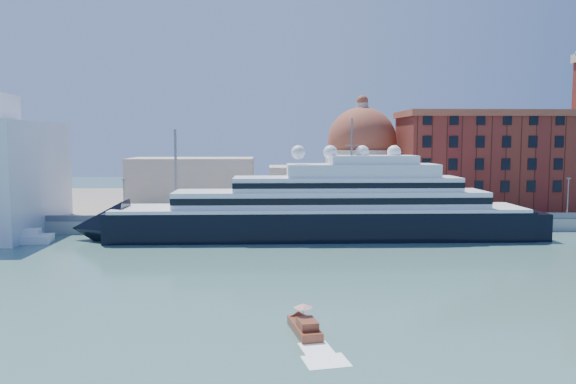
{
  "coord_description": "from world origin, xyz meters",
  "views": [
    {
      "loc": [
        -1.46,
        -80.93,
        18.52
      ],
      "look_at": [
        2.16,
        18.0,
        9.23
      ],
      "focal_mm": 35.0,
      "sensor_mm": 36.0,
      "label": 1
    }
  ],
  "objects": [
    {
      "name": "church",
      "position": [
        6.39,
        57.72,
        10.91
      ],
      "size": [
        66.0,
        18.0,
        25.5
      ],
      "color": "beige",
      "rests_on": "land"
    },
    {
      "name": "superyacht",
      "position": [
        5.82,
        23.0,
        4.52
      ],
      "size": [
        87.72,
        12.16,
        26.22
      ],
      "color": "black",
      "rests_on": "ground"
    },
    {
      "name": "service_barge",
      "position": [
        -46.18,
        19.86,
        0.79
      ],
      "size": [
        12.58,
        5.42,
        2.74
      ],
      "rotation": [
        0.0,
        0.0,
        0.11
      ],
      "color": "white",
      "rests_on": "ground"
    },
    {
      "name": "quay",
      "position": [
        0.0,
        34.0,
        1.25
      ],
      "size": [
        180.0,
        10.0,
        2.5
      ],
      "primitive_type": "cube",
      "color": "gray",
      "rests_on": "ground"
    },
    {
      "name": "ground",
      "position": [
        0.0,
        0.0,
        0.0
      ],
      "size": [
        400.0,
        400.0,
        0.0
      ],
      "primitive_type": "plane",
      "color": "#3D6A61",
      "rests_on": "ground"
    },
    {
      "name": "water_taxi",
      "position": [
        2.07,
        -28.86,
        0.7
      ],
      "size": [
        3.16,
        6.39,
        2.91
      ],
      "rotation": [
        0.0,
        0.0,
        0.19
      ],
      "color": "maroon",
      "rests_on": "ground"
    },
    {
      "name": "warehouse",
      "position": [
        52.0,
        52.0,
        13.79
      ],
      "size": [
        43.0,
        19.0,
        23.25
      ],
      "color": "maroon",
      "rests_on": "land"
    },
    {
      "name": "quay_fence",
      "position": [
        0.0,
        29.5,
        3.1
      ],
      "size": [
        180.0,
        0.1,
        1.2
      ],
      "primitive_type": "cube",
      "color": "slate",
      "rests_on": "quay"
    },
    {
      "name": "land",
      "position": [
        0.0,
        75.0,
        1.0
      ],
      "size": [
        260.0,
        72.0,
        2.0
      ],
      "primitive_type": "cube",
      "color": "slate",
      "rests_on": "ground"
    },
    {
      "name": "lamp_posts",
      "position": [
        -12.67,
        32.27,
        9.84
      ],
      "size": [
        120.8,
        2.4,
        18.0
      ],
      "color": "slate",
      "rests_on": "quay"
    }
  ]
}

